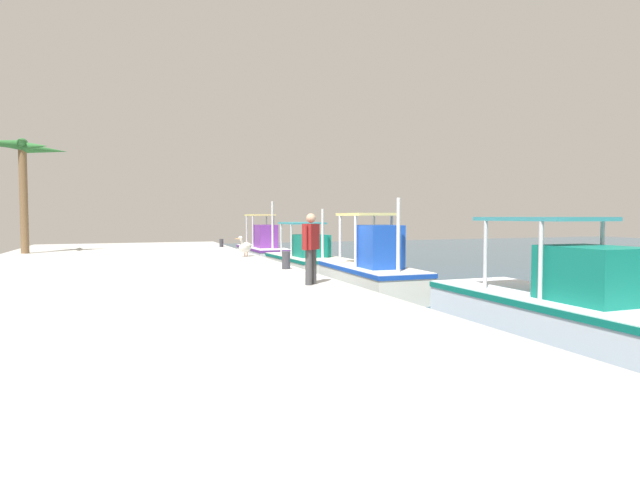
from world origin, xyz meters
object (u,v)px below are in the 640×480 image
object	(u,v)px
fishing_boat_nearest	(263,249)
mooring_bollard_second	(286,260)
fisherman_standing	(311,246)
pelican	(245,246)
fishing_boat_second	(306,259)
palm_tree	(22,157)
fishing_boat_third	(372,272)
mooring_bollard_nearest	(221,243)
fishing_boat_fourth	(564,307)

from	to	relation	value
fishing_boat_nearest	mooring_bollard_second	distance (m)	12.11
fisherman_standing	pelican	bearing A→B (deg)	178.07
fishing_boat_second	fisherman_standing	size ratio (longest dim) A/B	3.05
fishing_boat_second	palm_tree	xyz separation A→B (m)	(-4.34, -11.28, 4.34)
fishing_boat_second	fishing_boat_third	bearing A→B (deg)	-1.67
mooring_bollard_nearest	fishing_boat_second	bearing A→B (deg)	23.98
fishing_boat_third	mooring_bollard_second	world-z (taller)	fishing_boat_third
fishing_boat_third	palm_tree	bearing A→B (deg)	-134.69
fishing_boat_nearest	fishing_boat_third	bearing A→B (deg)	0.78
fishing_boat_fourth	mooring_bollard_nearest	bearing A→B (deg)	-169.44
fishing_boat_nearest	palm_tree	distance (m)	11.85
fishing_boat_fourth	palm_tree	bearing A→B (deg)	-144.67
mooring_bollard_nearest	pelican	bearing A→B (deg)	-1.36
fishing_boat_third	fisherman_standing	world-z (taller)	fishing_boat_third
fishing_boat_fourth	pelican	world-z (taller)	fishing_boat_fourth
pelican	mooring_bollard_second	distance (m)	5.08
fishing_boat_second	fishing_boat_nearest	bearing A→B (deg)	-176.57
mooring_bollard_second	fisherman_standing	bearing A→B (deg)	-7.28
fishing_boat_fourth	fisherman_standing	world-z (taller)	fishing_boat_fourth
fishing_boat_nearest	fishing_boat_second	xyz separation A→B (m)	(6.14, 0.37, -0.08)
pelican	fishing_boat_second	bearing A→B (deg)	103.63
pelican	mooring_bollard_second	bearing A→B (deg)	1.76
fishing_boat_third	palm_tree	distance (m)	16.15
fishing_boat_nearest	fishing_boat_fourth	distance (m)	18.97
fishing_boat_fourth	palm_tree	world-z (taller)	palm_tree
mooring_bollard_nearest	palm_tree	distance (m)	9.62
fishing_boat_nearest	mooring_bollard_nearest	world-z (taller)	fishing_boat_nearest
fishing_boat_fourth	mooring_bollard_nearest	size ratio (longest dim) A/B	13.81
fishing_boat_fourth	palm_tree	xyz separation A→B (m)	(-17.12, -12.14, 4.26)
palm_tree	fishing_boat_nearest	bearing A→B (deg)	99.40
fishing_boat_nearest	fishing_boat_second	size ratio (longest dim) A/B	1.11
fishing_boat_third	fishing_boat_fourth	bearing A→B (deg)	9.67
fishing_boat_second	mooring_bollard_nearest	bearing A→B (deg)	-156.02
pelican	mooring_bollard_second	xyz separation A→B (m)	(5.07, 0.16, -0.13)
fisherman_standing	mooring_bollard_nearest	xyz separation A→B (m)	(-15.14, 0.44, -0.70)
fisherman_standing	mooring_bollard_nearest	bearing A→B (deg)	178.32
fishing_boat_second	fishing_boat_fourth	distance (m)	12.81
fishing_boat_third	fisherman_standing	xyz separation A→B (m)	(2.59, -2.88, 1.00)
fisherman_standing	mooring_bollard_second	distance (m)	3.56
fishing_boat_second	fisherman_standing	distance (m)	9.79
fishing_boat_third	fisherman_standing	bearing A→B (deg)	-48.03
pelican	palm_tree	world-z (taller)	palm_tree
fishing_boat_second	pelican	bearing A→B (deg)	-76.37
fishing_boat_nearest	fishing_boat_third	world-z (taller)	fishing_boat_nearest
fishing_boat_fourth	fisherman_standing	size ratio (longest dim) A/B	3.50
mooring_bollard_second	fishing_boat_nearest	bearing A→B (deg)	169.22
mooring_bollard_second	mooring_bollard_nearest	bearing A→B (deg)	180.00
fishing_boat_nearest	fishing_boat_second	distance (m)	6.16
fishing_boat_fourth	mooring_bollard_second	distance (m)	7.87
fisherman_standing	fishing_boat_third	bearing A→B (deg)	131.97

